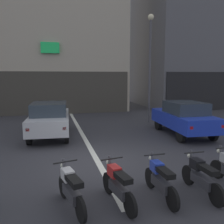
% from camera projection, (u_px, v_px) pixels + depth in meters
% --- Properties ---
extents(ground_plane, '(120.00, 120.00, 0.00)m').
position_uv_depth(ground_plane, '(99.00, 163.00, 8.07)').
color(ground_plane, '#333338').
extents(lane_centre_line, '(0.20, 18.00, 0.01)m').
position_uv_depth(lane_centre_line, '(78.00, 127.00, 13.82)').
color(lane_centre_line, silver).
rests_on(lane_centre_line, ground).
extents(building_mid_block, '(10.71, 7.34, 12.92)m').
position_uv_depth(building_mid_block, '(58.00, 34.00, 21.08)').
color(building_mid_block, '#B2A893').
rests_on(building_mid_block, ground).
extents(building_far_right, '(10.16, 9.32, 17.44)m').
position_uv_depth(building_far_right, '(192.00, 16.00, 23.91)').
color(building_far_right, '#56565B').
rests_on(building_far_right, ground).
extents(car_silver_crossing_near, '(2.04, 4.21, 1.64)m').
position_uv_depth(car_silver_crossing_near, '(50.00, 118.00, 11.49)').
color(car_silver_crossing_near, black).
rests_on(car_silver_crossing_near, ground).
extents(car_blue_parked_kerbside, '(1.98, 4.19, 1.64)m').
position_uv_depth(car_blue_parked_kerbside, '(184.00, 117.00, 11.85)').
color(car_blue_parked_kerbside, black).
rests_on(car_blue_parked_kerbside, ground).
extents(street_lamp, '(0.36, 0.36, 6.49)m').
position_uv_depth(street_lamp, '(150.00, 58.00, 14.68)').
color(street_lamp, '#47474C').
rests_on(street_lamp, ground).
extents(motorcycle_white_row_leftmost, '(0.59, 1.64, 0.98)m').
position_uv_depth(motorcycle_white_row_leftmost, '(71.00, 188.00, 5.27)').
color(motorcycle_white_row_leftmost, black).
rests_on(motorcycle_white_row_leftmost, ground).
extents(motorcycle_red_row_left_mid, '(0.55, 1.66, 0.98)m').
position_uv_depth(motorcycle_red_row_left_mid, '(118.00, 184.00, 5.46)').
color(motorcycle_red_row_left_mid, black).
rests_on(motorcycle_red_row_left_mid, ground).
extents(motorcycle_blue_row_centre, '(0.55, 1.67, 0.98)m').
position_uv_depth(motorcycle_blue_row_centre, '(160.00, 179.00, 5.73)').
color(motorcycle_blue_row_centre, black).
rests_on(motorcycle_blue_row_centre, ground).
extents(motorcycle_black_row_right_mid, '(0.55, 1.67, 0.98)m').
position_uv_depth(motorcycle_black_row_right_mid, '(201.00, 176.00, 5.91)').
color(motorcycle_black_row_right_mid, black).
rests_on(motorcycle_black_row_right_mid, ground).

